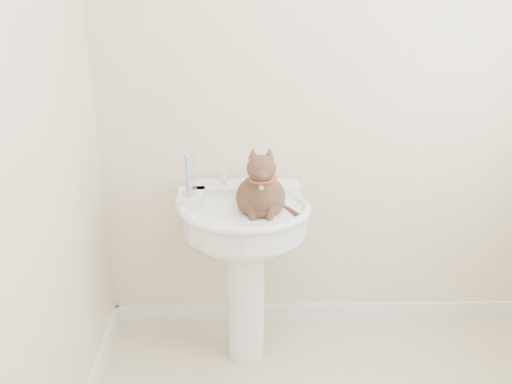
{
  "coord_description": "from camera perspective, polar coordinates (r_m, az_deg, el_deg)",
  "views": [
    {
      "loc": [
        -0.42,
        -1.47,
        1.74
      ],
      "look_at": [
        -0.37,
        0.78,
        0.85
      ],
      "focal_mm": 40.0,
      "sensor_mm": 36.0,
      "label": 1
    }
  ],
  "objects": [
    {
      "name": "toothbrush_cup",
      "position": [
        2.5,
        -6.63,
        0.68
      ],
      "size": [
        0.07,
        0.07,
        0.18
      ],
      "rotation": [
        0.0,
        0.0,
        0.08
      ],
      "color": "silver",
      "rests_on": "pedestal_sink"
    },
    {
      "name": "cat",
      "position": [
        2.39,
        0.53,
        -0.11
      ],
      "size": [
        0.23,
        0.29,
        0.43
      ],
      "rotation": [
        0.0,
        0.0,
        -0.01
      ],
      "color": "brown",
      "rests_on": "pedestal_sink"
    },
    {
      "name": "pedestal_sink",
      "position": [
        2.53,
        -1.13,
        -4.34
      ],
      "size": [
        0.59,
        0.57,
        0.81
      ],
      "color": "white",
      "rests_on": "floor"
    },
    {
      "name": "baseboard_back",
      "position": [
        3.1,
        6.88,
        -11.76
      ],
      "size": [
        2.2,
        0.02,
        0.09
      ],
      "primitive_type": "cube",
      "color": "white",
      "rests_on": "floor"
    },
    {
      "name": "soap_bar",
      "position": [
        2.67,
        1.03,
        1.45
      ],
      "size": [
        0.1,
        0.08,
        0.03
      ],
      "primitive_type": "cube",
      "rotation": [
        0.0,
        0.0,
        0.24
      ],
      "color": "orange",
      "rests_on": "pedestal_sink"
    },
    {
      "name": "wall_back",
      "position": [
        2.65,
        8.01,
        10.71
      ],
      "size": [
        2.2,
        0.0,
        2.5
      ],
      "primitive_type": null,
      "color": "beige",
      "rests_on": "ground"
    },
    {
      "name": "faucet",
      "position": [
        2.58,
        -1.12,
        1.33
      ],
      "size": [
        0.28,
        0.12,
        0.14
      ],
      "color": "silver",
      "rests_on": "pedestal_sink"
    }
  ]
}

